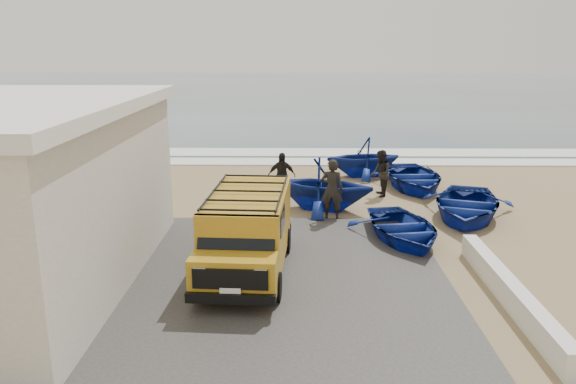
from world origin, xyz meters
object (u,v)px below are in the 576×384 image
object	(u,v)px
van	(247,230)
boat_mid_right	(413,177)
boat_near_left	(402,228)
fisherman_middle	(381,173)
boat_mid_left	(323,184)
boat_far_left	(363,157)
fisherman_front	(332,190)
parapet	(510,292)
boat_near_right	(466,205)
fisherman_back	(282,176)

from	to	relation	value
van	boat_mid_right	bearing A→B (deg)	58.67
boat_near_left	fisherman_middle	bearing A→B (deg)	79.31
fisherman_middle	boat_mid_left	bearing A→B (deg)	-52.79
boat_mid_right	fisherman_middle	world-z (taller)	fisherman_middle
boat_near_left	boat_mid_left	distance (m)	3.80
van	boat_far_left	size ratio (longest dim) A/B	1.52
boat_mid_left	boat_far_left	size ratio (longest dim) A/B	1.07
boat_mid_right	fisherman_front	world-z (taller)	fisherman_front
boat_near_left	boat_mid_right	bearing A→B (deg)	66.01
fisherman_middle	fisherman_front	bearing A→B (deg)	-36.53
parapet	van	bearing A→B (deg)	163.44
boat_near_left	boat_far_left	xyz separation A→B (m)	(-0.19, 8.14, 0.46)
boat_near_right	boat_mid_right	xyz separation A→B (m)	(-0.94, 3.86, -0.00)
boat_near_right	van	bearing A→B (deg)	-127.83
parapet	fisherman_middle	bearing A→B (deg)	99.62
boat_near_left	fisherman_middle	size ratio (longest dim) A/B	2.13
boat_mid_right	boat_near_left	bearing A→B (deg)	-106.86
boat_near_right	boat_far_left	world-z (taller)	boat_far_left
fisherman_front	boat_near_left	bearing A→B (deg)	143.81
parapet	fisherman_front	xyz separation A→B (m)	(-3.49, 6.08, 0.71)
fisherman_back	boat_near_right	bearing A→B (deg)	-25.90
fisherman_front	fisherman_middle	world-z (taller)	fisherman_front
boat_near_left	van	bearing A→B (deg)	-161.34
van	boat_near_right	size ratio (longest dim) A/B	1.12
boat_near_left	boat_near_right	bearing A→B (deg)	32.11
fisherman_back	van	bearing A→B (deg)	-101.57
boat_mid_left	fisherman_middle	world-z (taller)	boat_mid_left
boat_mid_right	fisherman_back	world-z (taller)	fisherman_back
van	boat_far_left	bearing A→B (deg)	72.00
parapet	van	distance (m)	6.16
boat_near_left	boat_far_left	distance (m)	8.15
van	fisherman_front	world-z (taller)	van
van	fisherman_back	world-z (taller)	van
boat_mid_right	van	bearing A→B (deg)	-127.33
fisherman_back	boat_far_left	bearing A→B (deg)	41.72
fisherman_middle	fisherman_back	xyz separation A→B (m)	(-3.65, -0.46, -0.00)
fisherman_front	fisherman_back	bearing A→B (deg)	-44.60
parapet	van	world-z (taller)	van
boat_mid_right	fisherman_front	size ratio (longest dim) A/B	2.17
van	boat_near_right	world-z (taller)	van
fisherman_middle	fisherman_back	distance (m)	3.68
parapet	fisherman_back	size ratio (longest dim) A/B	3.48
boat_near_right	fisherman_middle	size ratio (longest dim) A/B	2.49
boat_mid_right	boat_far_left	world-z (taller)	boat_far_left
boat_near_right	boat_near_left	bearing A→B (deg)	-119.84
fisherman_middle	van	bearing A→B (deg)	-32.91
parapet	boat_near_left	distance (m)	4.36
boat_near_left	fisherman_back	xyz separation A→B (m)	(-3.58, 4.43, 0.48)
boat_near_left	boat_mid_right	size ratio (longest dim) A/B	0.86
boat_near_left	boat_near_right	distance (m)	3.32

